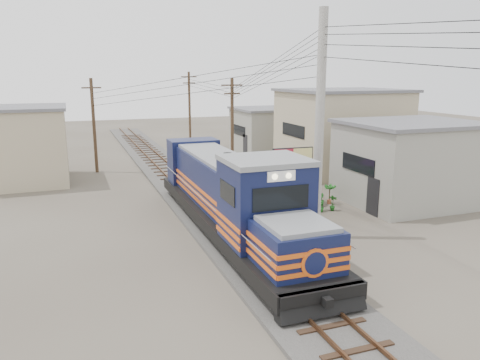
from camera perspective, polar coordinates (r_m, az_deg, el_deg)
name	(u,v)px	position (r m, az deg, el deg)	size (l,w,h in m)	color
ground	(240,243)	(20.90, -0.01, -7.63)	(120.00, 120.00, 0.00)	#473F35
ballast	(186,190)	(30.06, -6.56, -1.16)	(3.60, 70.00, 0.16)	#595651
track	(186,187)	(30.01, -6.57, -0.83)	(1.15, 70.00, 0.12)	#51331E
locomotive	(232,198)	(21.28, -0.97, -2.17)	(3.08, 16.75, 4.15)	black
utility_pole_main	(319,128)	(20.73, 9.65, 6.26)	(0.40, 0.40, 10.00)	#9E9B93
wooden_pole_mid	(232,124)	(34.47, -0.96, 6.79)	(1.60, 0.24, 7.00)	#4C3826
wooden_pole_far	(190,108)	(47.92, -6.17, 8.73)	(1.60, 0.24, 7.50)	#4C3826
wooden_pole_left	(94,124)	(36.61, -17.39, 6.57)	(1.60, 0.24, 7.00)	#4C3826
power_lines	(187,69)	(27.68, -6.50, 13.29)	(9.65, 19.00, 3.30)	black
shophouse_front	(410,162)	(28.52, 20.04, 2.06)	(7.35, 6.30, 4.70)	gray
shophouse_mid	(341,131)	(36.20, 12.23, 5.89)	(8.40, 7.35, 6.20)	tan
shophouse_back	(270,130)	(44.41, 3.62, 6.10)	(6.30, 6.30, 4.20)	gray
shophouse_left	(19,145)	(34.87, -25.33, 3.86)	(6.30, 6.30, 5.20)	tan
billboard	(293,165)	(24.98, 6.44, 1.87)	(2.27, 0.24, 3.51)	#99999E
market_umbrella	(294,165)	(26.73, 6.63, 1.83)	(2.95, 2.95, 2.55)	black
vendor	(299,182)	(29.30, 7.17, -0.21)	(0.54, 0.36, 1.49)	black
plant_nursery	(296,201)	(25.95, 6.82, -2.52)	(3.31, 3.18, 1.11)	#1C621C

